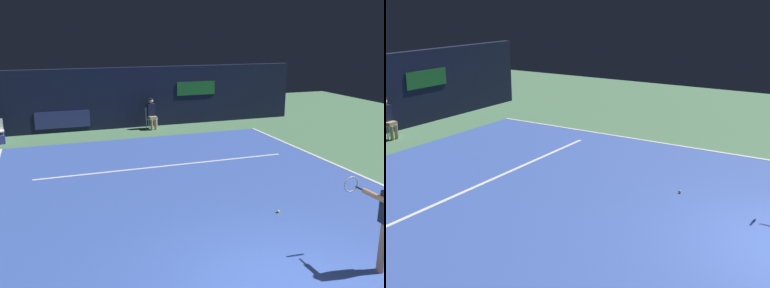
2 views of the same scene
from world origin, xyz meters
The scene contains 6 objects.
ground_plane centered at (0.00, 5.01, 0.00)m, with size 30.92×30.92×0.00m, color #4C7A56.
court_surface centered at (0.00, 5.01, 0.01)m, with size 10.13×12.02×0.01m, color #3856B2.
line_sideline_left centered at (5.02, 5.01, 0.01)m, with size 0.10×12.02×0.01m, color white.
line_service centered at (0.00, 7.12, 0.01)m, with size 7.90×0.10×0.01m, color white.
line_judge_on_chair centered at (0.90, 12.48, 0.69)m, with size 0.47×0.55×1.32m.
tennis_ball centered at (1.38, 2.82, 0.05)m, with size 0.07×0.07×0.07m, color #CCE033.
Camera 2 is at (-8.98, -0.85, 4.35)m, focal length 46.54 mm.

